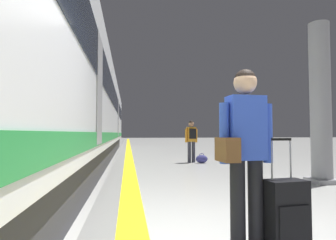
{
  "coord_description": "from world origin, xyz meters",
  "views": [
    {
      "loc": [
        -0.95,
        -2.42,
        1.11
      ],
      "look_at": [
        0.15,
        5.21,
        1.46
      ],
      "focal_mm": 29.85,
      "sensor_mm": 36.0,
      "label": 1
    }
  ],
  "objects_px": {
    "duffel_bag_near": "(202,159)",
    "rolling_suitcase_foreground": "(286,213)",
    "high_speed_train": "(70,93)",
    "platform_pillar": "(320,105)",
    "passenger_near": "(191,138)",
    "traveller_foreground": "(245,145)"
  },
  "relations": [
    {
      "from": "high_speed_train",
      "to": "traveller_foreground",
      "type": "bearing_deg",
      "value": -67.53
    },
    {
      "from": "high_speed_train",
      "to": "rolling_suitcase_foreground",
      "type": "distance_m",
      "value": 8.58
    },
    {
      "from": "rolling_suitcase_foreground",
      "to": "duffel_bag_near",
      "type": "bearing_deg",
      "value": 80.82
    },
    {
      "from": "rolling_suitcase_foreground",
      "to": "duffel_bag_near",
      "type": "distance_m",
      "value": 7.64
    },
    {
      "from": "traveller_foreground",
      "to": "platform_pillar",
      "type": "relative_size",
      "value": 0.48
    },
    {
      "from": "rolling_suitcase_foreground",
      "to": "platform_pillar",
      "type": "bearing_deg",
      "value": 48.99
    },
    {
      "from": "high_speed_train",
      "to": "passenger_near",
      "type": "relative_size",
      "value": 19.49
    },
    {
      "from": "platform_pillar",
      "to": "rolling_suitcase_foreground",
      "type": "bearing_deg",
      "value": -131.01
    },
    {
      "from": "traveller_foreground",
      "to": "passenger_near",
      "type": "xyz_separation_m",
      "value": [
        1.27,
        7.72,
        -0.06
      ]
    },
    {
      "from": "high_speed_train",
      "to": "rolling_suitcase_foreground",
      "type": "height_order",
      "value": "high_speed_train"
    },
    {
      "from": "passenger_near",
      "to": "platform_pillar",
      "type": "height_order",
      "value": "platform_pillar"
    },
    {
      "from": "high_speed_train",
      "to": "platform_pillar",
      "type": "xyz_separation_m",
      "value": [
        6.27,
        -4.32,
        -0.78
      ]
    },
    {
      "from": "rolling_suitcase_foreground",
      "to": "passenger_near",
      "type": "distance_m",
      "value": 7.87
    },
    {
      "from": "duffel_bag_near",
      "to": "rolling_suitcase_foreground",
      "type": "bearing_deg",
      "value": -99.18
    },
    {
      "from": "high_speed_train",
      "to": "duffel_bag_near",
      "type": "distance_m",
      "value": 5.23
    },
    {
      "from": "traveller_foreground",
      "to": "rolling_suitcase_foreground",
      "type": "xyz_separation_m",
      "value": [
        0.37,
        -0.08,
        -0.63
      ]
    },
    {
      "from": "traveller_foreground",
      "to": "high_speed_train",
      "type": "bearing_deg",
      "value": 112.47
    },
    {
      "from": "platform_pillar",
      "to": "traveller_foreground",
      "type": "bearing_deg",
      "value": -135.22
    },
    {
      "from": "passenger_near",
      "to": "high_speed_train",
      "type": "bearing_deg",
      "value": -176.75
    },
    {
      "from": "rolling_suitcase_foreground",
      "to": "platform_pillar",
      "type": "relative_size",
      "value": 0.29
    },
    {
      "from": "traveller_foreground",
      "to": "passenger_near",
      "type": "bearing_deg",
      "value": 80.68
    },
    {
      "from": "traveller_foreground",
      "to": "passenger_near",
      "type": "distance_m",
      "value": 7.83
    }
  ]
}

